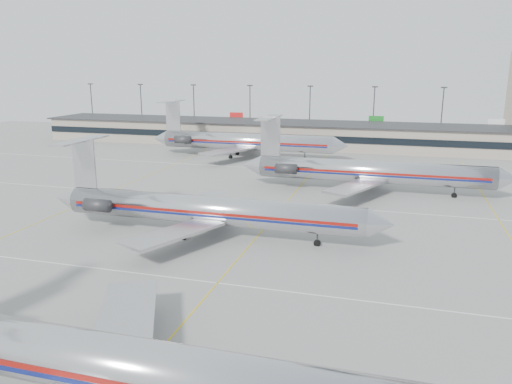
% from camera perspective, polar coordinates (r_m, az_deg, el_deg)
% --- Properties ---
extents(ground, '(260.00, 260.00, 0.00)m').
position_cam_1_polar(ground, '(41.08, -9.41, -15.78)').
color(ground, gray).
rests_on(ground, ground).
extents(apron_markings, '(160.00, 0.15, 0.02)m').
position_cam_1_polar(apron_markings, '(49.26, -4.41, -10.32)').
color(apron_markings, silver).
rests_on(apron_markings, ground).
extents(terminal, '(162.00, 17.00, 6.25)m').
position_cam_1_polar(terminal, '(132.06, 8.92, 6.43)').
color(terminal, gray).
rests_on(terminal, ground).
extents(light_mast_row, '(163.60, 0.40, 15.28)m').
position_cam_1_polar(light_mast_row, '(145.35, 9.70, 9.24)').
color(light_mast_row, '#38383D').
rests_on(light_mast_row, ground).
extents(jet_foreground, '(45.04, 26.52, 11.79)m').
position_cam_1_polar(jet_foreground, '(33.10, -19.28, -17.50)').
color(jet_foreground, silver).
rests_on(jet_foreground, ground).
extents(jet_second_row, '(44.02, 25.92, 11.52)m').
position_cam_1_polar(jet_second_row, '(61.67, -5.96, -1.99)').
color(jet_second_row, silver).
rests_on(jet_second_row, ground).
extents(jet_third_row, '(44.77, 27.54, 12.24)m').
position_cam_1_polar(jet_third_row, '(84.94, 12.50, 2.35)').
color(jet_third_row, silver).
rests_on(jet_third_row, ground).
extents(jet_back_row, '(46.89, 28.84, 12.82)m').
position_cam_1_polar(jet_back_row, '(115.76, -1.55, 5.82)').
color(jet_back_row, silver).
rests_on(jet_back_row, ground).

